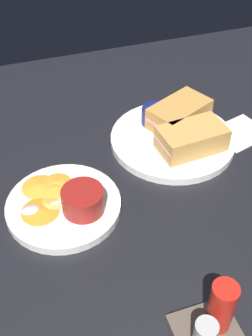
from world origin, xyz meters
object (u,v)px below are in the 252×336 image
spoon_by_gravy_ramekin (38,208)px  condiment_caddy (213,323)px  sandwich_half_near (192,138)px  spoon_by_dark_ramekin (173,133)px  plate_chips_companion (64,206)px  plate_sandwich_main (172,140)px  sandwich_half_far (179,114)px  ramekin_dark_sauce (157,115)px  ramekin_light_gravy (83,200)px

spoon_by_gravy_ramekin → condiment_caddy: bearing=122.1°
sandwich_half_near → spoon_by_dark_ramekin: sandwich_half_near is taller
spoon_by_dark_ramekin → plate_chips_companion: size_ratio=0.48×
plate_sandwich_main → spoon_by_gravy_ramekin: spoon_by_gravy_ramekin is taller
plate_sandwich_main → spoon_by_gravy_ramekin: 32.13cm
plate_sandwich_main → sandwich_half_near: 5.85cm
sandwich_half_far → condiment_caddy: size_ratio=1.58×
sandwich_half_far → spoon_by_dark_ramekin: size_ratio=1.53×
sandwich_half_near → spoon_by_gravy_ramekin: size_ratio=1.39×
plate_sandwich_main → ramekin_dark_sauce: size_ratio=3.94×
ramekin_dark_sauce → condiment_caddy: size_ratio=0.69×
plate_chips_companion → spoon_by_gravy_ramekin: 4.63cm
spoon_by_gravy_ramekin → plate_sandwich_main: bearing=-159.4°
spoon_by_dark_ramekin → sandwich_half_near: bearing=106.7°
plate_sandwich_main → sandwich_half_far: 5.85cm
plate_sandwich_main → condiment_caddy: (11.79, 40.44, 2.61)cm
spoon_by_gravy_ramekin → condiment_caddy: 34.45cm
ramekin_light_gravy → spoon_by_dark_ramekin: bearing=-148.2°
spoon_by_dark_ramekin → ramekin_light_gravy: ramekin_light_gravy is taller
plate_sandwich_main → plate_chips_companion: 27.88cm
plate_chips_companion → condiment_caddy: condiment_caddy is taller
condiment_caddy → sandwich_half_near: bearing=-110.9°
plate_chips_companion → condiment_caddy: (-13.80, 29.36, 2.61)cm
plate_sandwich_main → ramekin_dark_sauce: 6.39cm
plate_sandwich_main → ramekin_dark_sauce: bearing=-76.3°
sandwich_half_near → spoon_by_gravy_ramekin: (31.96, 6.75, -2.04)cm
ramekin_light_gravy → condiment_caddy: 28.91cm
sandwich_half_near → plate_sandwich_main: bearing=-67.3°
sandwich_half_far → spoon_by_gravy_ramekin: 36.41cm
sandwich_half_far → plate_chips_companion: bearing=27.7°
sandwich_half_near → condiment_caddy: (13.69, 35.92, -0.59)cm
plate_chips_companion → ramekin_light_gravy: size_ratio=2.77×
spoon_by_dark_ramekin → spoon_by_gravy_ramekin: bearing=21.3°
plate_sandwich_main → ramekin_light_gravy: (22.55, 13.61, 3.05)cm
plate_sandwich_main → spoon_by_dark_ramekin: bearing=-121.0°
condiment_caddy → spoon_by_dark_ramekin: bearing=-106.5°
ramekin_light_gravy → condiment_caddy: condiment_caddy is taller
sandwich_half_near → ramekin_dark_sauce: (3.27, -10.16, -0.52)cm
ramekin_dark_sauce → ramekin_light_gravy: bearing=42.3°
ramekin_dark_sauce → sandwich_half_far: bearing=158.2°
plate_sandwich_main → spoon_by_dark_ramekin: size_ratio=2.63×
plate_sandwich_main → sandwich_half_near: (-1.89, 4.52, 3.20)cm
spoon_by_dark_ramekin → spoon_by_gravy_ramekin: 32.65cm
ramekin_light_gravy → plate_chips_companion: bearing=-39.8°
plate_sandwich_main → spoon_by_dark_ramekin: spoon_by_dark_ramekin is taller
condiment_caddy → plate_sandwich_main: bearing=-106.3°
sandwich_half_near → sandwich_half_far: same height
spoon_by_gravy_ramekin → condiment_caddy: size_ratio=1.04×
plate_sandwich_main → spoon_by_dark_ramekin: 1.36cm
ramekin_light_gravy → spoon_by_gravy_ramekin: bearing=-17.3°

